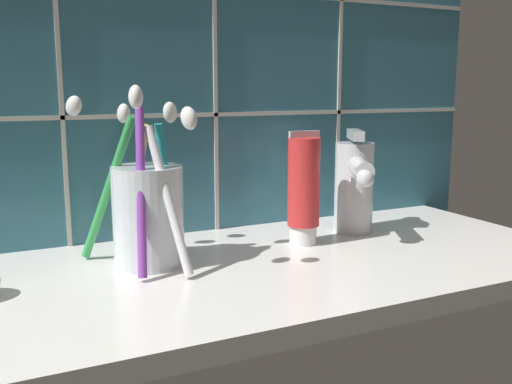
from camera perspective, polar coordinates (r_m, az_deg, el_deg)
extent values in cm
cube|color=silver|center=(61.40, -0.09, -7.98)|extent=(74.58, 31.91, 2.00)
cube|color=#336B7F|center=(73.26, -5.73, 11.92)|extent=(84.58, 1.50, 44.77)
cube|color=beige|center=(72.51, -5.42, 7.70)|extent=(84.58, 0.24, 0.50)
cube|color=beige|center=(68.43, -19.06, 11.54)|extent=(0.50, 0.24, 44.77)
cube|color=beige|center=(73.14, -4.10, 11.95)|extent=(0.50, 0.24, 44.77)
cube|color=beige|center=(81.92, 8.36, 11.69)|extent=(0.50, 0.24, 44.77)
cylinder|color=silver|center=(60.24, -10.72, -2.39)|extent=(7.35, 7.35, 10.43)
cylinder|color=teal|center=(60.93, -8.99, 0.06)|extent=(2.76, 2.33, 14.44)
ellipsoid|color=white|center=(60.88, -8.60, 7.88)|extent=(2.35, 2.20, 2.40)
cylinder|color=yellow|center=(63.35, -11.80, 0.27)|extent=(2.11, 5.26, 14.39)
ellipsoid|color=white|center=(64.69, -13.11, 7.67)|extent=(1.80, 2.50, 2.60)
cylinder|color=green|center=(61.49, -14.57, 0.30)|extent=(5.85, 5.64, 15.42)
ellipsoid|color=white|center=(62.67, -17.76, 8.20)|extent=(2.64, 2.61, 2.69)
cylinder|color=purple|center=(56.51, -11.42, 0.08)|extent=(2.59, 5.69, 16.33)
ellipsoid|color=white|center=(52.93, -11.94, 9.29)|extent=(1.92, 2.54, 2.59)
cylinder|color=white|center=(56.57, -8.74, -0.80)|extent=(3.31, 6.38, 14.50)
ellipsoid|color=white|center=(53.12, -6.73, 7.35)|extent=(2.11, 2.70, 2.67)
cylinder|color=white|center=(68.30, 4.71, -4.25)|extent=(3.21, 3.21, 2.28)
cylinder|color=red|center=(66.99, 4.79, 1.01)|extent=(3.78, 3.78, 10.39)
cube|color=silver|center=(66.32, 4.87, 5.78)|extent=(3.97, 0.36, 0.80)
cylinder|color=silver|center=(73.84, 9.75, 0.42)|extent=(4.91, 4.91, 11.54)
cylinder|color=silver|center=(69.33, 10.32, 2.46)|extent=(5.72, 8.33, 2.21)
sphere|color=silver|center=(65.42, 10.86, 1.33)|extent=(2.06, 2.06, 2.06)
cube|color=silver|center=(73.00, 9.91, 5.66)|extent=(3.99, 5.98, 1.20)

